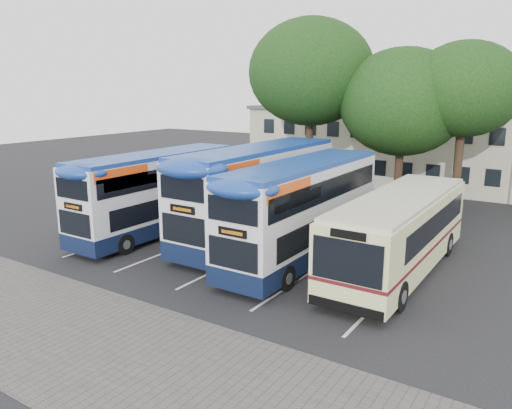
{
  "coord_description": "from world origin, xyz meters",
  "views": [
    {
      "loc": [
        8.77,
        -13.98,
        7.63
      ],
      "look_at": [
        -3.61,
        5.0,
        2.36
      ],
      "focal_mm": 35.0,
      "sensor_mm": 36.0,
      "label": 1
    }
  ],
  "objects_px": {
    "tree_left": "(311,72)",
    "bus_dd_mid": "(259,189)",
    "bus_single": "(400,228)",
    "bus_dd_right": "(304,207)",
    "bus_dd_left": "(157,190)",
    "tree_mid": "(403,102)",
    "tree_right": "(465,90)"
  },
  "relations": [
    {
      "from": "tree_mid",
      "to": "bus_dd_left",
      "type": "distance_m",
      "value": 15.82
    },
    {
      "from": "tree_left",
      "to": "tree_mid",
      "type": "xyz_separation_m",
      "value": [
        6.02,
        0.66,
        -1.86
      ]
    },
    {
      "from": "bus_dd_mid",
      "to": "bus_single",
      "type": "bearing_deg",
      "value": -4.68
    },
    {
      "from": "bus_single",
      "to": "bus_dd_mid",
      "type": "bearing_deg",
      "value": 175.32
    },
    {
      "from": "bus_dd_right",
      "to": "tree_left",
      "type": "bearing_deg",
      "value": 116.14
    },
    {
      "from": "bus_dd_right",
      "to": "bus_dd_mid",
      "type": "bearing_deg",
      "value": 155.83
    },
    {
      "from": "bus_dd_left",
      "to": "bus_dd_mid",
      "type": "relative_size",
      "value": 0.91
    },
    {
      "from": "bus_dd_mid",
      "to": "bus_single",
      "type": "distance_m",
      "value": 7.57
    },
    {
      "from": "bus_dd_mid",
      "to": "bus_dd_right",
      "type": "bearing_deg",
      "value": -24.17
    },
    {
      "from": "bus_dd_right",
      "to": "bus_single",
      "type": "xyz_separation_m",
      "value": [
        4.14,
        0.9,
        -0.59
      ]
    },
    {
      "from": "bus_single",
      "to": "bus_dd_right",
      "type": "bearing_deg",
      "value": -167.74
    },
    {
      "from": "tree_right",
      "to": "bus_single",
      "type": "distance_m",
      "value": 12.44
    },
    {
      "from": "tree_left",
      "to": "bus_single",
      "type": "bearing_deg",
      "value": -46.69
    },
    {
      "from": "tree_left",
      "to": "tree_right",
      "type": "xyz_separation_m",
      "value": [
        9.47,
        0.93,
        -1.1
      ]
    },
    {
      "from": "tree_left",
      "to": "tree_mid",
      "type": "relative_size",
      "value": 1.2
    },
    {
      "from": "bus_dd_left",
      "to": "bus_dd_mid",
      "type": "bearing_deg",
      "value": 21.45
    },
    {
      "from": "tree_left",
      "to": "tree_right",
      "type": "bearing_deg",
      "value": 5.6
    },
    {
      "from": "bus_dd_left",
      "to": "bus_dd_right",
      "type": "relative_size",
      "value": 0.97
    },
    {
      "from": "bus_single",
      "to": "bus_dd_left",
      "type": "bearing_deg",
      "value": -173.7
    },
    {
      "from": "tree_mid",
      "to": "bus_dd_left",
      "type": "height_order",
      "value": "tree_mid"
    },
    {
      "from": "bus_dd_left",
      "to": "bus_dd_mid",
      "type": "distance_m",
      "value": 5.49
    },
    {
      "from": "bus_dd_mid",
      "to": "tree_left",
      "type": "bearing_deg",
      "value": 102.11
    },
    {
      "from": "tree_left",
      "to": "bus_dd_mid",
      "type": "bearing_deg",
      "value": -77.89
    },
    {
      "from": "tree_left",
      "to": "bus_dd_left",
      "type": "relative_size",
      "value": 1.16
    },
    {
      "from": "tree_right",
      "to": "bus_dd_mid",
      "type": "xyz_separation_m",
      "value": [
        -7.42,
        -10.45,
        -4.94
      ]
    },
    {
      "from": "tree_right",
      "to": "bus_dd_left",
      "type": "distance_m",
      "value": 18.41
    },
    {
      "from": "tree_left",
      "to": "bus_dd_mid",
      "type": "relative_size",
      "value": 1.06
    },
    {
      "from": "bus_dd_mid",
      "to": "bus_single",
      "type": "height_order",
      "value": "bus_dd_mid"
    },
    {
      "from": "tree_right",
      "to": "bus_single",
      "type": "xyz_separation_m",
      "value": [
        0.08,
        -11.06,
        -5.68
      ]
    },
    {
      "from": "bus_single",
      "to": "tree_mid",
      "type": "bearing_deg",
      "value": 108.14
    },
    {
      "from": "bus_dd_left",
      "to": "bus_single",
      "type": "distance_m",
      "value": 12.7
    },
    {
      "from": "tree_left",
      "to": "bus_dd_right",
      "type": "relative_size",
      "value": 1.13
    }
  ]
}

